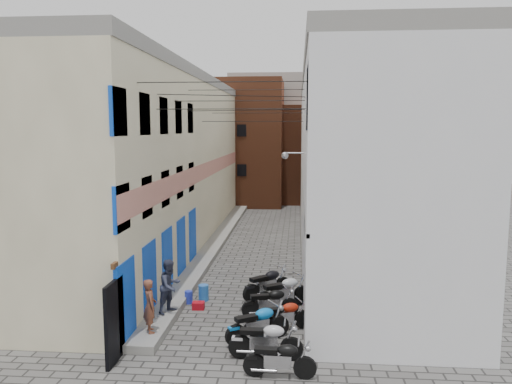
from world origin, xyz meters
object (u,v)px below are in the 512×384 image
(motorcycle_a, at_px, (280,357))
(person_b, at_px, (170,286))
(person_a, at_px, (150,306))
(motorcycle_b, at_px, (266,338))
(motorcycle_c, at_px, (258,322))
(water_jug_near, at_px, (189,297))
(motorcycle_g, at_px, (267,282))
(motorcycle_e, at_px, (270,301))
(red_crate, at_px, (198,306))
(water_jug_far, at_px, (204,293))
(motorcycle_f, at_px, (284,290))
(motorcycle_d, at_px, (284,314))

(motorcycle_a, relative_size, person_b, 1.05)
(person_a, bearing_deg, motorcycle_b, -131.54)
(motorcycle_c, distance_m, water_jug_near, 4.04)
(motorcycle_g, bearing_deg, motorcycle_e, -35.24)
(motorcycle_a, relative_size, red_crate, 4.58)
(motorcycle_e, relative_size, person_b, 1.09)
(water_jug_near, distance_m, water_jug_far, 0.59)
(person_a, distance_m, person_b, 1.62)
(motorcycle_a, height_order, motorcycle_e, motorcycle_e)
(motorcycle_e, xyz_separation_m, person_b, (-3.21, -0.46, 0.57))
(motorcycle_a, height_order, water_jug_far, motorcycle_a)
(motorcycle_g, bearing_deg, motorcycle_f, -7.79)
(motorcycle_a, xyz_separation_m, motorcycle_e, (-0.45, 3.97, 0.02))
(motorcycle_b, distance_m, person_a, 3.59)
(motorcycle_f, bearing_deg, person_a, -83.10)
(motorcycle_a, relative_size, motorcycle_e, 0.96)
(motorcycle_a, relative_size, motorcycle_b, 0.91)
(motorcycle_b, height_order, motorcycle_d, motorcycle_b)
(motorcycle_b, height_order, motorcycle_g, motorcycle_g)
(motorcycle_e, distance_m, water_jug_near, 3.16)
(motorcycle_c, distance_m, person_b, 3.34)
(motorcycle_d, relative_size, water_jug_near, 4.06)
(motorcycle_f, distance_m, red_crate, 2.98)
(motorcycle_f, xyz_separation_m, red_crate, (-2.92, -0.37, -0.50))
(motorcycle_c, distance_m, motorcycle_g, 3.75)
(motorcycle_c, height_order, motorcycle_f, motorcycle_f)
(person_b, bearing_deg, motorcycle_g, -22.82)
(motorcycle_g, xyz_separation_m, water_jug_near, (-2.75, -0.76, -0.39))
(motorcycle_b, distance_m, person_b, 4.17)
(motorcycle_a, distance_m, motorcycle_c, 2.17)
(water_jug_far, xyz_separation_m, red_crate, (-0.01, -0.89, -0.16))
(motorcycle_c, bearing_deg, motorcycle_e, 139.89)
(motorcycle_c, bearing_deg, motorcycle_d, 107.21)
(motorcycle_a, distance_m, motorcycle_d, 2.93)
(motorcycle_e, xyz_separation_m, water_jug_far, (-2.49, 1.41, -0.27))
(motorcycle_b, height_order, motorcycle_f, motorcycle_f)
(motorcycle_d, bearing_deg, motorcycle_a, -22.69)
(motorcycle_a, distance_m, motorcycle_g, 5.84)
(motorcycle_f, bearing_deg, motorcycle_e, -55.93)
(motorcycle_d, height_order, motorcycle_e, motorcycle_e)
(motorcycle_g, bearing_deg, motorcycle_a, -35.26)
(motorcycle_e, xyz_separation_m, motorcycle_f, (0.42, 0.90, 0.07))
(motorcycle_g, distance_m, water_jug_near, 2.88)
(motorcycle_d, distance_m, motorcycle_g, 2.95)
(motorcycle_d, bearing_deg, motorcycle_c, -62.21)
(motorcycle_d, xyz_separation_m, motorcycle_e, (-0.49, 1.04, 0.03))
(motorcycle_c, relative_size, water_jug_far, 3.58)
(motorcycle_a, relative_size, motorcycle_g, 0.87)
(person_b, xyz_separation_m, water_jug_far, (0.72, 1.87, -0.84))
(motorcycle_a, distance_m, person_a, 4.33)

